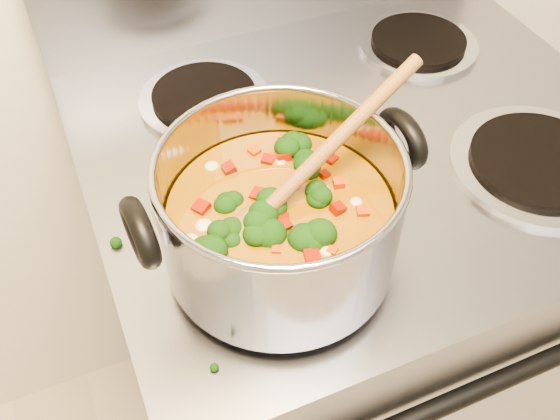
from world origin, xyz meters
The scene contains 4 objects.
electric_range centered at (-0.04, 1.16, 0.47)m, with size 0.76×0.68×1.08m.
stockpot centered at (-0.23, 1.00, 1.00)m, with size 0.31×0.25×0.15m.
wooden_spoon centered at (-0.21, 1.00, 1.04)m, with size 0.27×0.12×0.12m.
cooktop_crumbs centered at (-0.39, 1.02, 0.92)m, with size 0.03×0.06×0.01m.
Camera 1 is at (-0.40, 0.60, 1.49)m, focal length 40.00 mm.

